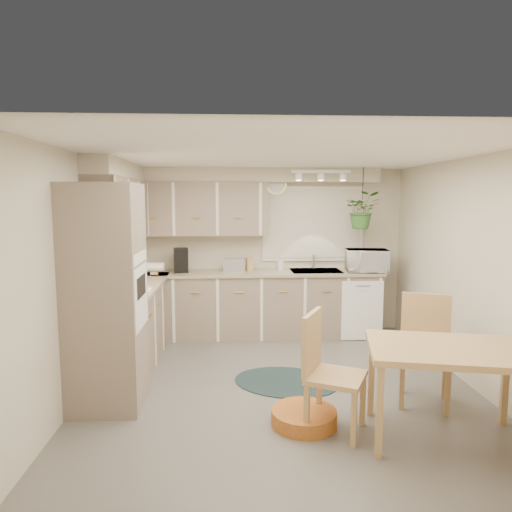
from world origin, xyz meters
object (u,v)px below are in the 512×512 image
pet_bed (304,417)px  braided_rug (286,382)px  dining_table (447,394)px  microwave (367,258)px  chair_back (425,351)px  chair_left (336,374)px

pet_bed → braided_rug: bearing=92.8°
dining_table → pet_bed: dining_table is taller
dining_table → microwave: (0.18, 2.87, 0.74)m
chair_back → microwave: (0.07, 2.20, 0.62)m
chair_back → microwave: size_ratio=1.81×
chair_left → microwave: microwave is taller
dining_table → chair_back: bearing=81.1°
chair_left → dining_table: bearing=103.8°
braided_rug → microwave: size_ratio=1.97×
chair_left → chair_back: 1.08m
braided_rug → microwave: bearing=50.5°
microwave → chair_back: bearing=-84.8°
braided_rug → pet_bed: bearing=-87.2°
chair_left → chair_back: (0.97, 0.48, 0.01)m
chair_left → microwave: bearing=-174.8°
chair_back → pet_bed: 1.34m
dining_table → chair_back: size_ratio=1.20×
dining_table → microwave: bearing=86.4°
dining_table → pet_bed: bearing=164.1°
pet_bed → microwave: 3.06m
braided_rug → microwave: 2.38m
chair_left → pet_bed: (-0.25, 0.12, -0.44)m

